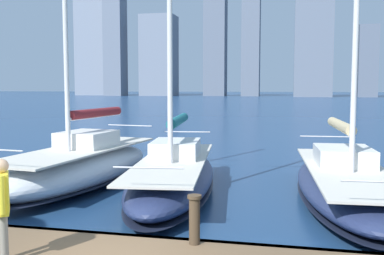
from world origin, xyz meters
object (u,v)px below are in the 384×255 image
at_px(sailboat_tan, 346,182).
at_px(person_yellow_shirt, 3,200).
at_px(sailboat_teal, 174,174).
at_px(mooring_post, 195,219).
at_px(sailboat_maroon, 80,166).

distance_m(sailboat_tan, person_yellow_shirt, 9.92).
bearing_deg(sailboat_teal, person_yellow_shirt, 83.09).
distance_m(sailboat_teal, person_yellow_shirt, 7.57).
height_order(sailboat_teal, mooring_post, sailboat_teal).
height_order(person_yellow_shirt, mooring_post, person_yellow_shirt).
relative_size(sailboat_maroon, mooring_post, 12.05).
xyz_separation_m(sailboat_maroon, person_yellow_shirt, (-2.53, 7.80, 0.88)).
bearing_deg(mooring_post, sailboat_teal, -71.73).
bearing_deg(person_yellow_shirt, mooring_post, -152.70).
distance_m(sailboat_teal, sailboat_maroon, 3.45).
xyz_separation_m(sailboat_teal, sailboat_maroon, (3.43, -0.34, 0.10)).
relative_size(sailboat_tan, sailboat_teal, 1.20).
bearing_deg(mooring_post, sailboat_maroon, -49.46).
bearing_deg(person_yellow_shirt, sailboat_tan, -129.03).
distance_m(sailboat_tan, sailboat_teal, 5.31).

